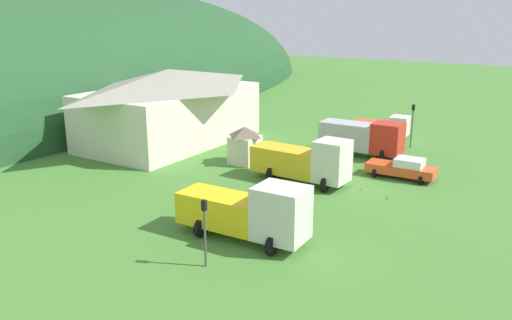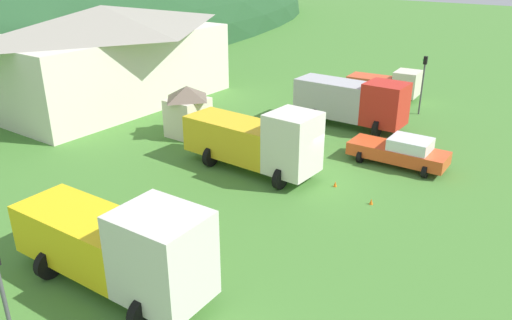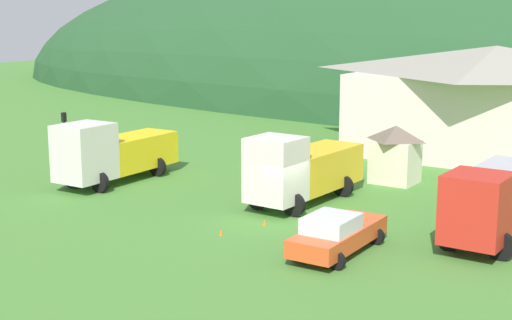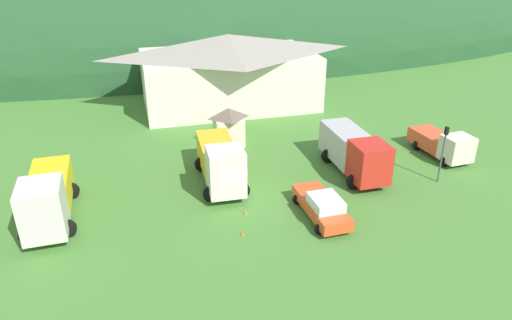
% 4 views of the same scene
% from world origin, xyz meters
% --- Properties ---
extents(ground_plane, '(200.00, 200.00, 0.00)m').
position_xyz_m(ground_plane, '(0.00, 0.00, 0.00)').
color(ground_plane, '#477F33').
extents(depot_building, '(18.41, 10.80, 7.24)m').
position_xyz_m(depot_building, '(3.09, 19.56, 3.73)').
color(depot_building, silver).
rests_on(depot_building, ground).
extents(play_shed_cream, '(2.53, 2.31, 3.22)m').
position_xyz_m(play_shed_cream, '(0.81, 9.30, 1.66)').
color(play_shed_cream, beige).
rests_on(play_shed_cream, ground).
extents(flatbed_truck_yellow, '(3.26, 7.93, 3.57)m').
position_xyz_m(flatbed_truck_yellow, '(-12.20, 0.43, 1.77)').
color(flatbed_truck_yellow, silver).
rests_on(flatbed_truck_yellow, ground).
extents(heavy_rig_striped, '(3.31, 7.72, 3.63)m').
position_xyz_m(heavy_rig_striped, '(-1.25, 2.48, 1.77)').
color(heavy_rig_striped, silver).
rests_on(heavy_rig_striped, ground).
extents(crane_truck_red, '(3.13, 7.40, 3.26)m').
position_xyz_m(crane_truck_red, '(8.46, 1.59, 1.78)').
color(crane_truck_red, red).
rests_on(crane_truck_red, ground).
extents(light_truck_cream, '(2.85, 5.64, 2.33)m').
position_xyz_m(light_truck_cream, '(16.48, 2.29, 1.16)').
color(light_truck_cream, beige).
rests_on(light_truck_cream, ground).
extents(service_pickup_orange, '(2.40, 5.33, 1.66)m').
position_xyz_m(service_pickup_orange, '(3.88, -3.45, 0.83)').
color(service_pickup_orange, '#E04E23').
rests_on(service_pickup_orange, ground).
extents(traffic_light_west, '(0.20, 0.32, 3.64)m').
position_xyz_m(traffic_light_west, '(-16.11, 0.67, 2.26)').
color(traffic_light_west, '#4C4C51').
rests_on(traffic_light_west, ground).
extents(traffic_light_east, '(0.20, 0.32, 4.17)m').
position_xyz_m(traffic_light_east, '(13.72, -1.21, 2.56)').
color(traffic_light_east, '#4C4C51').
rests_on(traffic_light_east, ground).
extents(traffic_cone_near_pickup, '(0.36, 0.36, 0.57)m').
position_xyz_m(traffic_cone_near_pickup, '(-0.58, -1.81, 0.00)').
color(traffic_cone_near_pickup, orange).
rests_on(traffic_cone_near_pickup, ground).
extents(traffic_cone_mid_row, '(0.36, 0.36, 0.58)m').
position_xyz_m(traffic_cone_mid_row, '(-1.32, -4.05, 0.00)').
color(traffic_cone_mid_row, orange).
rests_on(traffic_cone_mid_row, ground).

